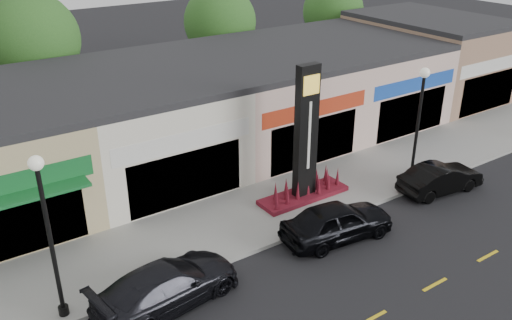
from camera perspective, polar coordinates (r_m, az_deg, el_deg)
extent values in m
plane|color=black|center=(19.81, 5.86, -11.52)|extent=(120.00, 120.00, 0.00)
cube|color=gray|center=(22.66, -1.19, -6.01)|extent=(52.00, 4.30, 0.15)
cube|color=gray|center=(21.10, 2.19, -8.60)|extent=(52.00, 0.20, 0.15)
cube|color=black|center=(21.31, -24.36, -6.53)|extent=(5.25, 0.10, 2.40)
cube|color=#16632B|center=(20.54, -25.19, -2.46)|extent=(6.30, 0.12, 0.80)
cube|color=#16632B|center=(20.31, -24.74, -3.95)|extent=(5.60, 0.90, 0.12)
cube|color=beige|center=(26.89, -12.35, 3.70)|extent=(7.00, 10.00, 4.50)
cube|color=#262628|center=(26.14, -12.83, 8.60)|extent=(7.00, 10.00, 0.30)
cube|color=black|center=(23.06, -7.35, -1.89)|extent=(5.25, 0.10, 2.40)
cube|color=silver|center=(22.35, -7.58, 2.00)|extent=(6.30, 0.12, 0.80)
cube|color=#C8A298|center=(29.98, 0.09, 6.50)|extent=(7.00, 10.00, 4.50)
cube|color=#262628|center=(29.31, 0.09, 10.96)|extent=(7.00, 10.00, 0.30)
cube|color=black|center=(26.60, 6.12, 1.94)|extent=(5.25, 0.10, 2.40)
cube|color=#B73318|center=(25.99, 6.29, 5.39)|extent=(6.30, 0.12, 0.80)
cube|color=#C8A298|center=(34.24, 9.91, 8.49)|extent=(7.00, 10.00, 4.50)
cube|color=#262628|center=(33.66, 10.22, 12.41)|extent=(7.00, 10.00, 0.30)
cube|color=black|center=(31.33, 16.02, 4.69)|extent=(5.25, 0.10, 2.40)
cube|color=#1949B3|center=(30.81, 16.39, 7.65)|extent=(6.30, 0.12, 0.80)
cube|color=#996F59|center=(39.24, 17.50, 10.19)|extent=(7.00, 10.00, 5.00)
cube|color=#262628|center=(38.70, 18.01, 13.98)|extent=(7.00, 10.00, 0.30)
cube|color=black|center=(36.79, 23.21, 6.59)|extent=(5.25, 0.10, 2.40)
cube|color=silver|center=(36.35, 23.66, 9.13)|extent=(6.30, 0.12, 0.80)
cylinder|color=#382619|center=(33.71, -21.52, 5.64)|extent=(0.36, 0.36, 3.15)
sphere|color=#205019|center=(32.80, -22.53, 11.66)|extent=(5.20, 5.20, 5.20)
cylinder|color=#382619|center=(37.95, -3.67, 9.22)|extent=(0.36, 0.36, 2.97)
sphere|color=#205019|center=(37.17, -3.81, 14.28)|extent=(4.80, 4.80, 4.80)
cylinder|color=#382619|center=(43.74, 7.86, 11.04)|extent=(0.36, 0.36, 2.80)
sphere|color=#205019|center=(43.09, 8.11, 15.22)|extent=(4.60, 4.60, 4.60)
cylinder|color=black|center=(18.61, -19.59, -14.66)|extent=(0.32, 0.32, 0.30)
cylinder|color=black|center=(17.19, -20.78, -8.17)|extent=(0.14, 0.14, 5.00)
sphere|color=silver|center=(16.00, -22.17, -0.31)|extent=(0.44, 0.44, 0.44)
cylinder|color=black|center=(26.16, 15.94, -2.00)|extent=(0.32, 0.32, 0.30)
cylinder|color=black|center=(25.17, 16.60, 3.08)|extent=(0.14, 0.14, 5.00)
sphere|color=silver|center=(24.37, 17.35, 8.76)|extent=(0.44, 0.44, 0.44)
cube|color=#550E16|center=(24.02, 5.01, -3.71)|extent=(4.20, 1.30, 0.20)
cube|color=black|center=(22.78, 5.28, 2.71)|extent=(1.00, 0.40, 6.00)
cube|color=yellow|center=(21.89, 5.87, 7.86)|extent=(0.80, 0.05, 0.80)
cube|color=silver|center=(22.63, 5.63, 2.53)|extent=(0.12, 0.04, 3.00)
imported|color=black|center=(18.09, -9.35, -12.88)|extent=(2.75, 5.29, 1.46)
imported|color=black|center=(21.26, 8.53, -6.39)|extent=(2.33, 4.72, 1.55)
imported|color=black|center=(25.85, 18.85, -1.83)|extent=(1.87, 4.20, 1.34)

